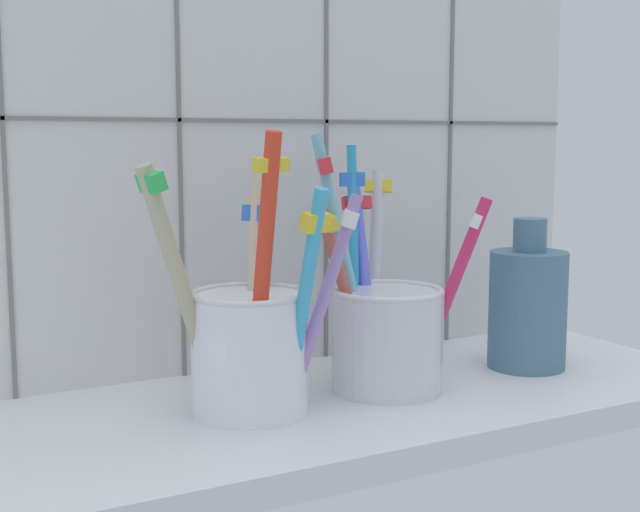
% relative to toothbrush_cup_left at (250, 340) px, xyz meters
% --- Properties ---
extents(counter_slab, '(0.64, 0.22, 0.02)m').
position_rel_toothbrush_cup_left_xyz_m(counter_slab, '(0.06, -0.00, -0.06)').
color(counter_slab, silver).
rests_on(counter_slab, ground).
extents(tile_wall_back, '(0.64, 0.02, 0.45)m').
position_rel_toothbrush_cup_left_xyz_m(tile_wall_back, '(0.06, 0.12, 0.15)').
color(tile_wall_back, silver).
rests_on(tile_wall_back, ground).
extents(toothbrush_cup_left, '(0.15, 0.10, 0.19)m').
position_rel_toothbrush_cup_left_xyz_m(toothbrush_cup_left, '(0.00, 0.00, 0.00)').
color(toothbrush_cup_left, white).
rests_on(toothbrush_cup_left, counter_slab).
extents(toothbrush_cup_right, '(0.12, 0.12, 0.19)m').
position_rel_toothbrush_cup_left_xyz_m(toothbrush_cup_right, '(0.11, 0.00, -0.00)').
color(toothbrush_cup_right, silver).
rests_on(toothbrush_cup_right, counter_slab).
extents(ceramic_vase, '(0.06, 0.06, 0.12)m').
position_rel_toothbrush_cup_left_xyz_m(ceramic_vase, '(0.25, 0.00, 0.00)').
color(ceramic_vase, slate).
rests_on(ceramic_vase, counter_slab).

